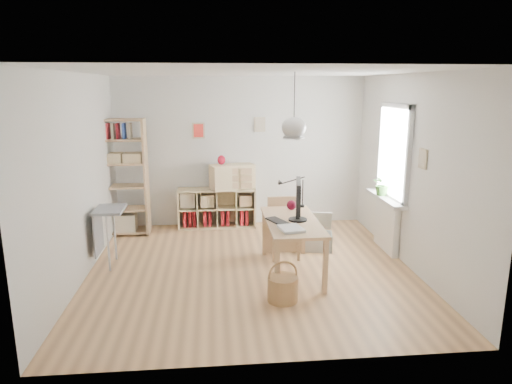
{
  "coord_description": "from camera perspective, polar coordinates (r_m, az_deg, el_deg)",
  "views": [
    {
      "loc": [
        -0.5,
        -6.01,
        2.52
      ],
      "look_at": [
        0.1,
        0.3,
        1.05
      ],
      "focal_mm": 32.0,
      "sensor_mm": 36.0,
      "label": 1
    }
  ],
  "objects": [
    {
      "name": "tall_bookshelf",
      "position": [
        8.09,
        -16.31,
        2.33
      ],
      "size": [
        0.8,
        0.38,
        2.0
      ],
      "color": "tan",
      "rests_on": "ground"
    },
    {
      "name": "chair",
      "position": [
        6.89,
        3.42,
        -3.95
      ],
      "size": [
        0.45,
        0.45,
        0.89
      ],
      "rotation": [
        0.0,
        0.0,
        0.04
      ],
      "color": "#9B9B9E",
      "rests_on": "ground"
    },
    {
      "name": "ground",
      "position": [
        6.53,
        -0.63,
        -9.63
      ],
      "size": [
        4.5,
        4.5,
        0.0
      ],
      "primitive_type": "plane",
      "color": "tan",
      "rests_on": "ground"
    },
    {
      "name": "side_table",
      "position": [
        6.8,
        -18.32,
        -3.43
      ],
      "size": [
        0.4,
        0.55,
        0.85
      ],
      "color": "#9B9B9E",
      "rests_on": "ground"
    },
    {
      "name": "potted_plant",
      "position": [
        7.37,
        15.53,
        0.95
      ],
      "size": [
        0.39,
        0.37,
        0.35
      ],
      "primitive_type": "imported",
      "rotation": [
        0.0,
        0.0,
        0.38
      ],
      "color": "#2F5D23",
      "rests_on": "windowsill"
    },
    {
      "name": "storage_chest",
      "position": [
        7.34,
        7.49,
        -5.64
      ],
      "size": [
        0.63,
        0.68,
        0.55
      ],
      "rotation": [
        0.0,
        0.0,
        -0.22
      ],
      "color": "silver",
      "rests_on": "ground"
    },
    {
      "name": "windowsill",
      "position": [
        7.31,
        15.9,
        -0.81
      ],
      "size": [
        0.22,
        1.2,
        0.06
      ],
      "primitive_type": "cube",
      "color": "white",
      "rests_on": "radiator"
    },
    {
      "name": "desk",
      "position": [
        6.24,
        4.52,
        -4.37
      ],
      "size": [
        0.7,
        1.5,
        0.75
      ],
      "color": "tan",
      "rests_on": "ground"
    },
    {
      "name": "keyboard",
      "position": [
        6.11,
        2.77,
        -3.68
      ],
      "size": [
        0.31,
        0.44,
        0.02
      ],
      "primitive_type": "cube",
      "rotation": [
        0.0,
        0.0,
        0.42
      ],
      "color": "black",
      "rests_on": "desk"
    },
    {
      "name": "yarn_ball",
      "position": [
        6.7,
        4.47,
        -1.65
      ],
      "size": [
        0.14,
        0.14,
        0.14
      ],
      "primitive_type": "sphere",
      "color": "#440918",
      "rests_on": "desk"
    },
    {
      "name": "monitor",
      "position": [
        6.13,
        5.3,
        -0.79
      ],
      "size": [
        0.25,
        0.63,
        0.55
      ],
      "rotation": [
        0.0,
        0.0,
        -0.17
      ],
      "color": "black",
      "rests_on": "desk"
    },
    {
      "name": "room_shell",
      "position": [
        5.97,
        4.76,
        8.03
      ],
      "size": [
        4.5,
        4.5,
        4.5
      ],
      "color": "white",
      "rests_on": "ground"
    },
    {
      "name": "drawer_chest",
      "position": [
        8.21,
        -2.99,
        1.94
      ],
      "size": [
        0.84,
        0.57,
        0.44
      ],
      "primitive_type": "cube",
      "rotation": [
        0.0,
        0.0,
        0.31
      ],
      "color": "beige",
      "rests_on": "cube_shelf"
    },
    {
      "name": "radiator",
      "position": [
        7.44,
        16.05,
        -4.01
      ],
      "size": [
        0.1,
        0.8,
        0.8
      ],
      "primitive_type": "cube",
      "color": "white",
      "rests_on": "ground"
    },
    {
      "name": "wicker_basket",
      "position": [
        5.59,
        3.36,
        -11.86
      ],
      "size": [
        0.37,
        0.37,
        0.51
      ],
      "rotation": [
        0.0,
        0.0,
        0.21
      ],
      "color": "#9C6E46",
      "rests_on": "ground"
    },
    {
      "name": "task_lamp",
      "position": [
        6.72,
        4.25,
        0.43
      ],
      "size": [
        0.42,
        0.16,
        0.45
      ],
      "color": "black",
      "rests_on": "desk"
    },
    {
      "name": "cube_shelf",
      "position": [
        8.39,
        -5.05,
        -2.34
      ],
      "size": [
        1.4,
        0.38,
        0.72
      ],
      "color": "beige",
      "rests_on": "ground"
    },
    {
      "name": "red_vase",
      "position": [
        8.15,
        -4.35,
        4.01
      ],
      "size": [
        0.14,
        0.14,
        0.17
      ],
      "primitive_type": "ellipsoid",
      "color": "maroon",
      "rests_on": "drawer_chest"
    },
    {
      "name": "paper_tray",
      "position": [
        5.79,
        4.42,
        -4.59
      ],
      "size": [
        0.33,
        0.38,
        0.03
      ],
      "primitive_type": "cube",
      "rotation": [
        0.0,
        0.0,
        0.19
      ],
      "color": "white",
      "rests_on": "desk"
    },
    {
      "name": "window_unit",
      "position": [
        7.21,
        16.89,
        4.77
      ],
      "size": [
        0.07,
        1.16,
        1.46
      ],
      "color": "white",
      "rests_on": "ground"
    }
  ]
}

